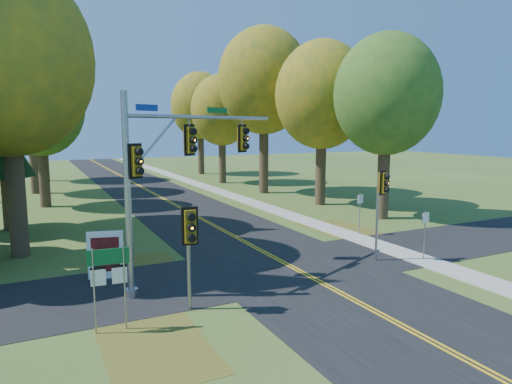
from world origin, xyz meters
name	(u,v)px	position (x,y,z in m)	size (l,w,h in m)	color
ground	(313,279)	(0.00, 0.00, 0.00)	(160.00, 160.00, 0.00)	#395C20
road_main	(313,278)	(0.00, 0.00, 0.01)	(8.00, 160.00, 0.02)	black
road_cross	(289,266)	(0.00, 2.00, 0.01)	(60.00, 6.00, 0.02)	black
centerline_left	(311,278)	(-0.10, 0.00, 0.03)	(0.10, 160.00, 0.01)	gold
centerline_right	(315,278)	(0.10, 0.00, 0.03)	(0.10, 160.00, 0.01)	gold
sidewalk_east	(420,259)	(6.20, 0.00, 0.03)	(1.60, 160.00, 0.06)	#9E998E
leaf_patch_w_near	(139,273)	(-6.50, 4.00, 0.01)	(4.00, 6.00, 0.00)	brown
leaf_patch_e	(352,233)	(6.80, 6.00, 0.01)	(3.50, 8.00, 0.00)	brown
leaf_patch_w_far	(155,345)	(-7.50, -3.00, 0.01)	(3.00, 5.00, 0.00)	brown
tree_w_a	(8,61)	(-11.13, 9.38, 9.49)	(8.00, 8.00, 14.15)	#38281C
tree_e_a	(387,95)	(11.57, 8.77, 8.53)	(7.20, 7.20, 12.73)	#38281C
tree_w_b	(0,60)	(-11.72, 16.29, 10.37)	(8.60, 8.60, 15.38)	#38281C
tree_e_b	(322,96)	(10.97, 15.58, 8.90)	(7.60, 7.60, 13.33)	#38281C
tree_w_c	(40,107)	(-9.54, 24.47, 7.94)	(6.80, 6.80, 11.91)	#38281C
tree_e_c	(264,82)	(9.88, 23.69, 10.66)	(8.80, 8.80, 15.79)	#38281C
tree_w_d	(30,91)	(-10.13, 33.18, 9.78)	(8.20, 8.20, 14.56)	#38281C
tree_e_d	(222,110)	(9.26, 32.87, 8.24)	(7.00, 7.00, 12.32)	#38281C
tree_w_e	(41,95)	(-8.92, 44.09, 10.07)	(8.40, 8.40, 14.97)	#38281C
tree_e_e	(200,106)	(10.47, 43.58, 9.19)	(7.80, 7.80, 13.74)	#38281C
traffic_mast	(172,164)	(-5.41, 2.06, 4.94)	(7.80, 3.81, 7.68)	#95979E
east_signal_pole	(382,193)	(4.26, 0.73, 3.31)	(0.49, 0.58, 4.37)	gray
ped_signal_pole	(190,234)	(-5.75, -1.07, 2.77)	(0.59, 0.68, 3.72)	gray
route_sign_cluster	(109,272)	(-8.50, -1.41, 1.93)	(1.28, 0.16, 2.74)	gray
info_kiosk	(106,255)	(-7.86, 3.92, 1.02)	(1.48, 0.56, 2.04)	white
reg_sign_e_north	(360,207)	(6.90, 5.48, 1.71)	(0.47, 0.15, 2.50)	gray
reg_sign_e_south	(425,226)	(6.40, -0.01, 1.64)	(0.46, 0.09, 2.39)	gray
reg_sign_w	(187,239)	(-4.60, 2.91, 1.58)	(0.44, 0.12, 2.31)	gray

